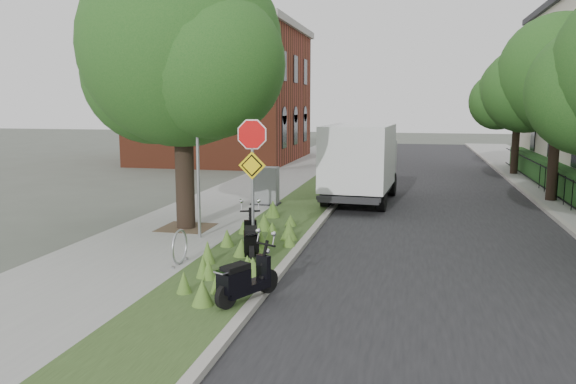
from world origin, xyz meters
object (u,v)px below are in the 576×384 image
scooter_far (241,284)px  box_truck (361,160)px  utility_cabinet (266,186)px  sign_assembly (252,159)px  scooter_near (251,244)px

scooter_far → box_truck: bearing=85.0°
scooter_far → box_truck: 11.24m
scooter_far → utility_cabinet: bearing=102.6°
box_truck → utility_cabinet: (-3.10, -1.63, -0.83)m
sign_assembly → box_truck: 8.16m
sign_assembly → utility_cabinet: bearing=102.5°
box_truck → scooter_near: bearing=-100.6°
scooter_far → box_truck: box_truck is taller
box_truck → utility_cabinet: size_ratio=4.22×
sign_assembly → box_truck: sign_assembly is taller
sign_assembly → utility_cabinet: 6.66m
scooter_near → scooter_far: scooter_near is taller
scooter_near → box_truck: bearing=79.4°
scooter_far → box_truck: (0.97, 11.14, 1.10)m
box_truck → sign_assembly: bearing=-102.1°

